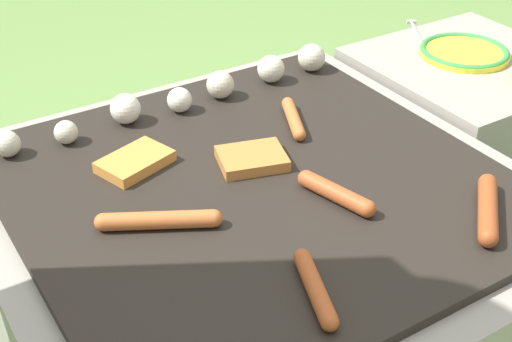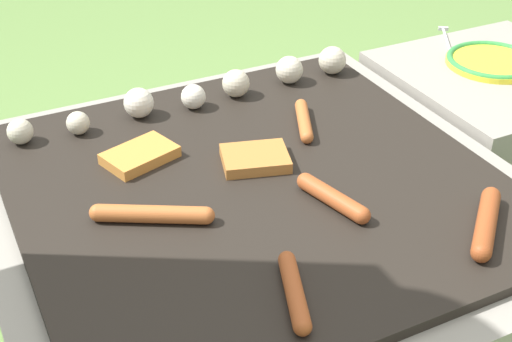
# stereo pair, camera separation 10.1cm
# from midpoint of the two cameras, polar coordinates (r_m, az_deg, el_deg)

# --- Properties ---
(grill) EXTENTS (0.89, 0.89, 0.43)m
(grill) POSITION_cam_midpoint_polar(r_m,az_deg,el_deg) (1.33, 2.20, -8.67)
(grill) COLOR gray
(grill) RESTS_ON ground_plane
(side_ledge) EXTENTS (0.45, 0.45, 0.43)m
(side_ledge) POSITION_cam_midpoint_polar(r_m,az_deg,el_deg) (1.78, 19.38, 1.28)
(side_ledge) COLOR gray
(side_ledge) RESTS_ON ground_plane
(sausage_back_left) EXTENTS (0.17, 0.11, 0.03)m
(sausage_back_left) POSITION_cam_midpoint_polar(r_m,az_deg,el_deg) (1.10, -5.75, -3.53)
(sausage_back_left) COLOR #B7602D
(sausage_back_left) RESTS_ON grill
(sausage_back_center) EXTENTS (0.08, 0.14, 0.02)m
(sausage_back_center) POSITION_cam_midpoint_polar(r_m,az_deg,el_deg) (1.36, 5.98, 3.98)
(sausage_back_center) COLOR #B7602D
(sausage_back_center) RESTS_ON grill
(sausage_front_center) EXTENTS (0.14, 0.13, 0.03)m
(sausage_front_center) POSITION_cam_midpoint_polar(r_m,az_deg,el_deg) (1.15, 20.38, -3.99)
(sausage_front_center) COLOR #93421E
(sausage_front_center) RESTS_ON grill
(sausage_front_left) EXTENTS (0.06, 0.15, 0.03)m
(sausage_front_left) POSITION_cam_midpoint_polar(r_m,az_deg,el_deg) (1.14, 8.67, -2.20)
(sausage_front_left) COLOR #A34C23
(sausage_front_left) RESTS_ON grill
(sausage_mid_right) EXTENTS (0.07, 0.15, 0.03)m
(sausage_mid_right) POSITION_cam_midpoint_polar(r_m,az_deg,el_deg) (0.97, 6.10, -9.65)
(sausage_mid_right) COLOR #A34C23
(sausage_mid_right) RESTS_ON grill
(bread_slice_right) EXTENTS (0.14, 0.11, 0.02)m
(bread_slice_right) POSITION_cam_midpoint_polar(r_m,az_deg,el_deg) (1.25, -7.01, 1.20)
(bread_slice_right) COLOR #D18438
(bread_slice_right) RESTS_ON grill
(bread_slice_left) EXTENTS (0.13, 0.12, 0.02)m
(bread_slice_left) POSITION_cam_midpoint_polar(r_m,az_deg,el_deg) (1.24, 2.27, 0.94)
(bread_slice_left) COLOR #B27033
(bread_slice_left) RESTS_ON grill
(mushroom_row) EXTENTS (0.72, 0.07, 0.06)m
(mushroom_row) POSITION_cam_midpoint_polar(r_m,az_deg,el_deg) (1.44, -1.31, 6.63)
(mushroom_row) COLOR beige
(mushroom_row) RESTS_ON grill
(plate_colorful) EXTENTS (0.20, 0.20, 0.02)m
(plate_colorful) POSITION_cam_midpoint_polar(r_m,az_deg,el_deg) (1.70, 20.03, 8.22)
(plate_colorful) COLOR yellow
(plate_colorful) RESTS_ON side_ledge
(fork_utensil) EXTENTS (0.13, 0.19, 0.01)m
(fork_utensil) POSITION_cam_midpoint_polar(r_m,az_deg,el_deg) (1.78, 16.69, 9.76)
(fork_utensil) COLOR silver
(fork_utensil) RESTS_ON side_ledge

